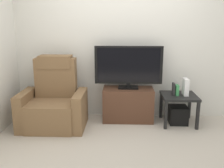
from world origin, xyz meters
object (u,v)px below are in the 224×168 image
(subwoofer_box, at_px, (178,115))
(game_console, at_px, (185,87))
(side_table, at_px, (179,99))
(book_leftmost, at_px, (173,89))
(book_middle, at_px, (177,90))
(tv_stand, at_px, (128,104))
(television, at_px, (129,66))
(recliner_armchair, at_px, (54,103))

(subwoofer_box, distance_m, game_console, 0.47)
(side_table, height_order, book_leftmost, book_leftmost)
(side_table, height_order, book_middle, book_middle)
(tv_stand, distance_m, television, 0.63)
(recliner_armchair, relative_size, game_console, 4.15)
(book_leftmost, bearing_deg, recliner_armchair, -175.73)
(television, xyz_separation_m, book_middle, (0.76, -0.15, -0.35))
(subwoofer_box, distance_m, book_leftmost, 0.44)
(tv_stand, xyz_separation_m, book_leftmost, (0.70, -0.13, 0.30))
(tv_stand, relative_size, recliner_armchair, 0.76)
(book_leftmost, bearing_deg, subwoofer_box, 11.31)
(recliner_armchair, distance_m, book_leftmost, 1.87)
(tv_stand, xyz_separation_m, subwoofer_box, (0.80, -0.11, -0.13))
(television, bearing_deg, book_middle, -11.46)
(recliner_armchair, distance_m, game_console, 2.07)
(subwoofer_box, relative_size, book_leftmost, 1.44)
(side_table, xyz_separation_m, game_console, (0.09, 0.01, 0.21))
(side_table, distance_m, book_middle, 0.17)
(game_console, bearing_deg, tv_stand, 173.30)
(tv_stand, distance_m, recliner_armchair, 1.19)
(side_table, bearing_deg, recliner_armchair, -175.36)
(television, xyz_separation_m, subwoofer_box, (0.80, -0.13, -0.76))
(tv_stand, distance_m, side_table, 0.82)
(subwoofer_box, height_order, book_leftmost, book_leftmost)
(recliner_armchair, height_order, subwoofer_box, recliner_armchair)
(recliner_armchair, bearing_deg, game_console, -6.17)
(television, relative_size, recliner_armchair, 1.00)
(book_leftmost, distance_m, book_middle, 0.06)
(television, height_order, subwoofer_box, television)
(side_table, bearing_deg, book_leftmost, -168.69)
(subwoofer_box, bearing_deg, recliner_armchair, -175.36)
(tv_stand, bearing_deg, television, 90.00)
(tv_stand, bearing_deg, recliner_armchair, -166.69)
(game_console, bearing_deg, book_leftmost, -171.03)
(recliner_armchair, height_order, book_middle, recliner_armchair)
(recliner_armchair, distance_m, side_table, 1.96)
(subwoofer_box, bearing_deg, game_console, 6.34)
(side_table, bearing_deg, television, 170.54)
(book_middle, height_order, game_console, game_console)
(tv_stand, height_order, side_table, tv_stand)
(subwoofer_box, bearing_deg, book_middle, -155.54)
(tv_stand, height_order, television, television)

